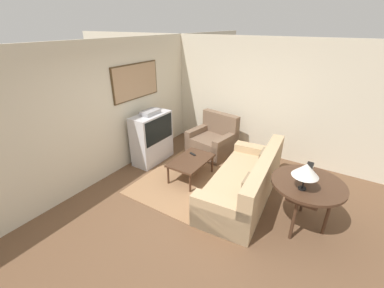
{
  "coord_description": "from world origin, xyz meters",
  "views": [
    {
      "loc": [
        -3.11,
        -1.91,
        2.96
      ],
      "look_at": [
        0.79,
        0.6,
        0.75
      ],
      "focal_mm": 24.0,
      "sensor_mm": 36.0,
      "label": 1
    }
  ],
  "objects_px": {
    "coffee_table": "(191,161)",
    "console_table": "(308,187)",
    "armchair": "(213,142)",
    "couch": "(245,183)",
    "table_lamp": "(306,170)",
    "tv": "(152,137)",
    "mantel_clock": "(309,170)"
  },
  "relations": [
    {
      "from": "coffee_table",
      "to": "console_table",
      "type": "distance_m",
      "value": 2.26
    },
    {
      "from": "armchair",
      "to": "couch",
      "type": "bearing_deg",
      "value": -33.78
    },
    {
      "from": "armchair",
      "to": "table_lamp",
      "type": "relative_size",
      "value": 2.71
    },
    {
      "from": "console_table",
      "to": "couch",
      "type": "bearing_deg",
      "value": 79.06
    },
    {
      "from": "tv",
      "to": "console_table",
      "type": "xyz_separation_m",
      "value": [
        -0.39,
        -3.39,
        0.16
      ]
    },
    {
      "from": "armchair",
      "to": "mantel_clock",
      "type": "distance_m",
      "value": 2.74
    },
    {
      "from": "armchair",
      "to": "console_table",
      "type": "relative_size",
      "value": 1.04
    },
    {
      "from": "mantel_clock",
      "to": "armchair",
      "type": "bearing_deg",
      "value": 61.29
    },
    {
      "from": "table_lamp",
      "to": "mantel_clock",
      "type": "xyz_separation_m",
      "value": [
        0.4,
        -0.0,
        -0.21
      ]
    },
    {
      "from": "armchair",
      "to": "table_lamp",
      "type": "xyz_separation_m",
      "value": [
        -1.68,
        -2.34,
        0.81
      ]
    },
    {
      "from": "console_table",
      "to": "mantel_clock",
      "type": "distance_m",
      "value": 0.25
    },
    {
      "from": "couch",
      "to": "coffee_table",
      "type": "relative_size",
      "value": 2.46
    },
    {
      "from": "armchair",
      "to": "console_table",
      "type": "height_order",
      "value": "armchair"
    },
    {
      "from": "coffee_table",
      "to": "armchair",
      "type": "bearing_deg",
      "value": 7.75
    },
    {
      "from": "tv",
      "to": "table_lamp",
      "type": "relative_size",
      "value": 2.99
    },
    {
      "from": "mantel_clock",
      "to": "table_lamp",
      "type": "bearing_deg",
      "value": 179.86
    },
    {
      "from": "armchair",
      "to": "console_table",
      "type": "distance_m",
      "value": 2.83
    },
    {
      "from": "armchair",
      "to": "mantel_clock",
      "type": "xyz_separation_m",
      "value": [
        -1.28,
        -2.34,
        0.6
      ]
    },
    {
      "from": "armchair",
      "to": "table_lamp",
      "type": "distance_m",
      "value": 2.99
    },
    {
      "from": "table_lamp",
      "to": "couch",
      "type": "bearing_deg",
      "value": 66.5
    },
    {
      "from": "couch",
      "to": "console_table",
      "type": "distance_m",
      "value": 1.14
    },
    {
      "from": "armchair",
      "to": "coffee_table",
      "type": "height_order",
      "value": "armchair"
    },
    {
      "from": "couch",
      "to": "table_lamp",
      "type": "bearing_deg",
      "value": 61.37
    },
    {
      "from": "tv",
      "to": "table_lamp",
      "type": "xyz_separation_m",
      "value": [
        -0.61,
        -3.34,
        0.54
      ]
    },
    {
      "from": "couch",
      "to": "table_lamp",
      "type": "xyz_separation_m",
      "value": [
        -0.43,
        -0.98,
        0.82
      ]
    },
    {
      "from": "console_table",
      "to": "mantel_clock",
      "type": "relative_size",
      "value": 4.99
    },
    {
      "from": "tv",
      "to": "table_lamp",
      "type": "distance_m",
      "value": 3.44
    },
    {
      "from": "coffee_table",
      "to": "table_lamp",
      "type": "distance_m",
      "value": 2.33
    },
    {
      "from": "couch",
      "to": "armchair",
      "type": "xyz_separation_m",
      "value": [
        1.25,
        1.36,
        0.01
      ]
    },
    {
      "from": "armchair",
      "to": "coffee_table",
      "type": "relative_size",
      "value": 1.16
    },
    {
      "from": "table_lamp",
      "to": "console_table",
      "type": "bearing_deg",
      "value": -13.21
    },
    {
      "from": "couch",
      "to": "coffee_table",
      "type": "bearing_deg",
      "value": -95.93
    }
  ]
}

